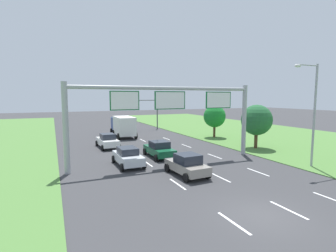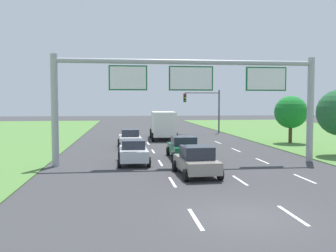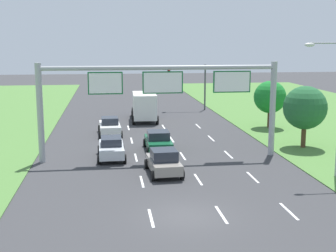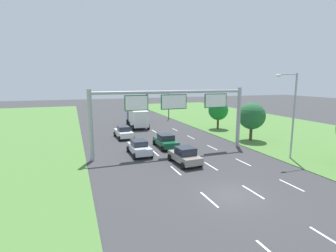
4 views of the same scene
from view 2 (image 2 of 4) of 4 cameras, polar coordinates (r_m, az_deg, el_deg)
name	(u,v)px [view 2 (image 2 of 4)]	position (r m, az deg, el deg)	size (l,w,h in m)	color
ground_plane	(245,217)	(13.69, 11.61, -13.43)	(200.00, 200.00, 0.00)	#38383A
lane_dashes_inner_left	(182,197)	(16.09, 2.10, -10.75)	(0.14, 44.40, 0.01)	white
lane_dashes_inner_right	(261,194)	(16.98, 14.03, -10.09)	(0.14, 44.40, 0.01)	white
car_near_red	(130,139)	(33.29, -5.83, -1.93)	(2.21, 4.40, 1.64)	white
car_lead_silver	(133,152)	(24.63, -5.32, -3.90)	(2.05, 4.19, 1.56)	silver
car_mid_lane	(196,161)	(20.55, 4.34, -5.35)	(2.24, 4.07, 1.63)	gray
car_far_ahead	(184,147)	(26.86, 2.39, -3.28)	(2.10, 4.31, 1.57)	#145633
box_truck	(163,124)	(41.08, -0.83, 0.31)	(2.85, 7.31, 3.00)	navy
sign_gantry	(191,88)	(24.35, 3.50, 5.80)	(17.24, 0.44, 7.00)	#9EA0A5
traffic_light_mast	(204,104)	(48.54, 5.57, 3.43)	(4.76, 0.49, 5.60)	#47494F
roadside_tree_far	(291,112)	(38.09, 18.20, 2.01)	(3.14, 3.14, 4.65)	#513823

